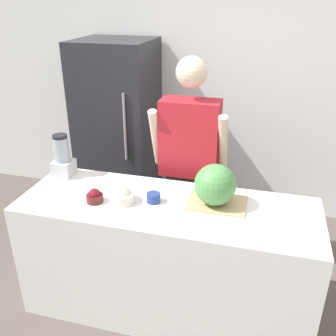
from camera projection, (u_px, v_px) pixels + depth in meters
wall_back at (210, 88)px, 3.81m from camera, size 8.00×0.06×2.60m
counter_island at (167, 257)px, 2.70m from camera, size 2.02×0.70×0.90m
refrigerator at (119, 131)px, 3.83m from camera, size 0.72×0.73×1.79m
person at (189, 166)px, 3.02m from camera, size 0.60×0.28×1.78m
cutting_board at (217, 203)px, 2.50m from camera, size 0.39×0.28×0.01m
watermelon at (215, 185)px, 2.43m from camera, size 0.28×0.28×0.28m
bowl_cherries at (95, 197)px, 2.52m from camera, size 0.11×0.11×0.10m
bowl_cream at (122, 196)px, 2.51m from camera, size 0.17×0.17×0.12m
bowl_small_blue at (153, 198)px, 2.52m from camera, size 0.09×0.09×0.06m
blender at (62, 158)px, 2.85m from camera, size 0.15×0.15×0.33m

